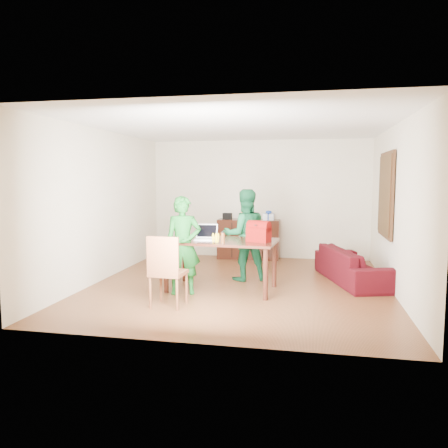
% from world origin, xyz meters
% --- Properties ---
extents(room, '(5.20, 5.70, 2.90)m').
position_xyz_m(room, '(0.01, 0.13, 1.31)').
color(room, '#402510').
rests_on(room, ground).
extents(table, '(1.84, 1.13, 0.83)m').
position_xyz_m(table, '(-0.24, -0.37, 0.72)').
color(table, black).
rests_on(table, ground).
extents(chair, '(0.50, 0.48, 1.03)m').
position_xyz_m(chair, '(-0.81, -1.42, 0.30)').
color(chair, brown).
rests_on(chair, ground).
extents(person_near, '(0.65, 0.52, 1.56)m').
position_xyz_m(person_near, '(-0.79, -0.72, 0.78)').
color(person_near, '#13591A').
rests_on(person_near, ground).
extents(person_far, '(0.97, 0.87, 1.64)m').
position_xyz_m(person_far, '(0.03, 0.41, 0.82)').
color(person_far, '#13552F').
rests_on(person_far, ground).
extents(laptop, '(0.38, 0.28, 0.25)m').
position_xyz_m(laptop, '(-0.50, -0.43, 0.88)').
color(laptop, white).
rests_on(laptop, table).
extents(bananas, '(0.17, 0.11, 0.06)m').
position_xyz_m(bananas, '(-0.27, -0.71, 0.86)').
color(bananas, gold).
rests_on(bananas, table).
extents(bottle, '(0.08, 0.08, 0.19)m').
position_xyz_m(bottle, '(-0.15, -0.72, 0.92)').
color(bottle, '#5E3115').
rests_on(bottle, table).
extents(red_bag, '(0.41, 0.32, 0.26)m').
position_xyz_m(red_bag, '(0.37, -0.45, 0.96)').
color(red_bag, maroon).
rests_on(red_bag, table).
extents(sofa, '(1.35, 2.16, 0.59)m').
position_xyz_m(sofa, '(1.95, 0.64, 0.30)').
color(sofa, '#35060A').
rests_on(sofa, ground).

